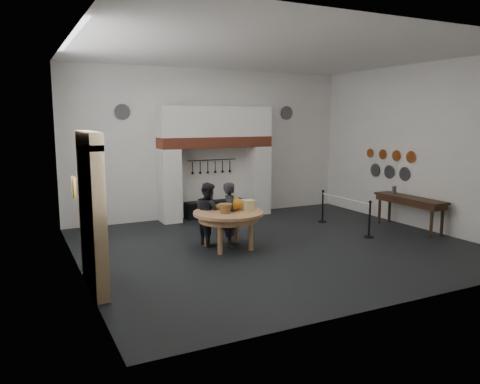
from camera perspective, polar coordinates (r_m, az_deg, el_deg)
name	(u,v)px	position (r m, az deg, el deg)	size (l,w,h in m)	color
floor	(276,245)	(11.35, 4.45, -6.48)	(9.00, 8.00, 0.02)	black
ceiling	(279,52)	(11.04, 4.74, 16.65)	(9.00, 8.00, 0.02)	silver
wall_back	(211,144)	(14.54, -3.55, 5.92)	(9.00, 0.02, 4.50)	silver
wall_front	(408,168)	(7.82, 19.79, 2.82)	(9.00, 0.02, 4.50)	silver
wall_left	(75,159)	(9.49, -19.51, 3.82)	(0.02, 8.00, 4.50)	silver
wall_right	(418,147)	(13.82, 20.90, 5.19)	(0.02, 8.00, 4.50)	silver
chimney_pier_left	(170,186)	(13.82, -8.59, 0.78)	(0.55, 0.70, 2.15)	silver
chimney_pier_right	(258,180)	(14.97, 2.23, 1.50)	(0.55, 0.70, 2.15)	silver
hearth_brick_band	(216,142)	(14.22, -3.00, 6.10)	(3.50, 0.72, 0.32)	#9E442B
chimney_hood	(215,122)	(14.20, -3.02, 8.55)	(3.50, 0.70, 0.90)	silver
iron_range	(215,209)	(14.53, -3.05, -2.03)	(1.90, 0.45, 0.50)	black
utensil_rail	(212,160)	(14.50, -3.41, 3.93)	(0.02, 0.02, 1.60)	black
door_recess	(87,220)	(8.65, -18.16, -3.26)	(0.04, 1.10, 2.50)	black
door_jamb_near	(99,225)	(7.98, -16.81, -3.84)	(0.22, 0.30, 2.60)	tan
door_jamb_far	(86,210)	(9.33, -18.25, -2.08)	(0.22, 0.30, 2.60)	tan
door_lintel	(88,140)	(8.49, -18.02, 6.06)	(0.22, 1.70, 0.30)	tan
wall_plaque	(74,187)	(10.36, -19.58, 0.58)	(0.05, 0.34, 0.44)	gold
work_table	(228,213)	(10.88, -1.41, -2.58)	(1.64, 1.64, 0.07)	#AE7B52
pumpkin	(234,204)	(11.02, -0.69, -1.43)	(0.36, 0.36, 0.31)	orange
cheese_block_big	(249,205)	(11.02, 1.05, -1.61)	(0.22, 0.22, 0.24)	#EBDD8D
cheese_block_small	(242,204)	(11.28, 0.26, -1.47)	(0.18, 0.18, 0.20)	#FEFF98
wicker_basket	(225,209)	(10.66, -1.81, -2.03)	(0.32, 0.32, 0.22)	olive
bread_loaf	(218,207)	(11.13, -2.64, -1.80)	(0.31, 0.18, 0.13)	#AA7F3C
visitor_near	(231,215)	(11.04, -1.16, -2.77)	(0.56, 0.37, 1.54)	black
visitor_far	(208,214)	(11.25, -3.88, -2.65)	(0.74, 0.57, 1.51)	black
side_table	(410,198)	(13.55, 20.01, -0.70)	(0.55, 2.20, 0.06)	#331D12
pewter_jug	(394,190)	(13.94, 18.27, 0.23)	(0.12, 0.12, 0.22)	#535257
copper_pan_a	(411,157)	(13.95, 20.12, 4.03)	(0.34, 0.34, 0.03)	#C6662D
copper_pan_b	(396,156)	(14.33, 18.53, 4.23)	(0.32, 0.32, 0.03)	#C6662D
copper_pan_c	(383,154)	(14.73, 17.02, 4.41)	(0.30, 0.30, 0.03)	#C6662D
copper_pan_d	(370,153)	(15.13, 15.60, 4.59)	(0.28, 0.28, 0.03)	#C6662D
pewter_plate_left	(405,174)	(14.13, 19.42, 2.08)	(0.40, 0.40, 0.03)	#4C4C51
pewter_plate_mid	(389,172)	(14.56, 17.74, 2.35)	(0.40, 0.40, 0.03)	#4C4C51
pewter_plate_right	(375,170)	(14.99, 16.15, 2.60)	(0.40, 0.40, 0.03)	#4C4C51
pewter_plate_back_left	(122,112)	(13.67, -14.17, 9.46)	(0.44, 0.44, 0.03)	#4C4C51
pewter_plate_back_right	(287,113)	(15.73, 5.71, 9.58)	(0.44, 0.44, 0.03)	#4C4C51
barrier_post_near	(370,220)	(12.39, 15.51, -3.32)	(0.05, 0.05, 0.90)	black
barrier_post_far	(323,207)	(13.91, 10.04, -1.81)	(0.05, 0.05, 0.90)	black
barrier_rope	(345,199)	(13.07, 12.67, -0.81)	(0.04, 0.04, 2.00)	white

